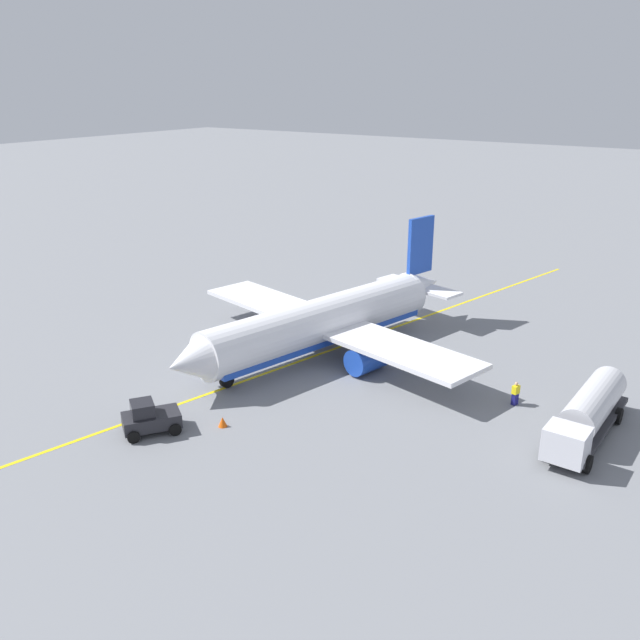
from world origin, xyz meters
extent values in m
plane|color=slate|center=(0.00, 0.00, 0.00)|extent=(400.00, 400.00, 0.00)
cylinder|color=white|center=(0.00, 0.00, 2.89)|extent=(22.81, 8.74, 3.78)
cube|color=#1E47B7|center=(0.00, 0.00, 1.85)|extent=(21.44, 7.80, 1.06)
cone|color=white|center=(12.20, -2.81, 2.89)|extent=(3.86, 4.24, 3.63)
cone|color=white|center=(-12.81, 2.95, 3.27)|extent=(4.99, 4.12, 3.22)
cube|color=#1E47B7|center=(-12.20, 2.81, 7.18)|extent=(3.20, 1.07, 5.20)
cube|color=white|center=(-12.20, 2.81, 3.29)|extent=(4.22, 8.72, 0.24)
cube|color=white|center=(-0.97, 0.22, 2.42)|extent=(11.06, 28.83, 0.36)
cylinder|color=#1E47B7|center=(0.97, 5.11, 1.17)|extent=(3.59, 2.76, 2.10)
cylinder|color=#1E47B7|center=(-1.36, -5.02, 1.17)|extent=(3.59, 2.76, 2.10)
cylinder|color=#4C4C51|center=(9.15, -2.11, 1.15)|extent=(0.24, 0.24, 1.21)
cylinder|color=black|center=(9.15, -2.11, 0.55)|extent=(1.16, 0.64, 1.10)
cylinder|color=#4C4C51|center=(-1.37, 2.98, 1.15)|extent=(0.24, 0.24, 1.21)
cylinder|color=black|center=(-1.37, 2.98, 0.55)|extent=(1.16, 0.64, 1.10)
cylinder|color=#4C4C51|center=(-2.53, -2.09, 1.15)|extent=(0.24, 0.24, 1.21)
cylinder|color=black|center=(-2.53, -2.09, 0.55)|extent=(1.16, 0.64, 1.10)
cube|color=#2D2D33|center=(1.52, 21.73, 0.70)|extent=(10.73, 2.78, 0.30)
cube|color=silver|center=(6.45, 21.60, 1.65)|extent=(2.06, 2.45, 2.00)
cube|color=black|center=(7.35, 21.58, 2.05)|extent=(0.21, 2.00, 0.90)
cylinder|color=silver|center=(0.92, 21.74, 2.00)|extent=(7.92, 2.50, 2.30)
cylinder|color=black|center=(6.09, 22.86, 0.55)|extent=(1.11, 0.38, 1.10)
cylinder|color=black|center=(6.02, 20.36, 0.55)|extent=(1.11, 0.38, 1.10)
cylinder|color=black|center=(-1.19, 23.05, 0.55)|extent=(1.11, 0.38, 1.10)
cylinder|color=black|center=(-1.26, 20.55, 0.55)|extent=(1.11, 0.38, 1.10)
cube|color=#232328|center=(16.92, -1.61, 0.85)|extent=(4.10, 3.67, 0.90)
cube|color=black|center=(17.33, -1.89, 1.75)|extent=(2.06, 2.11, 0.90)
cylinder|color=black|center=(15.28, -1.71, 0.40)|extent=(0.83, 0.70, 0.80)
cylinder|color=black|center=(16.40, -0.05, 0.40)|extent=(0.83, 0.70, 0.80)
cylinder|color=black|center=(17.44, -3.16, 0.40)|extent=(0.83, 0.70, 0.80)
cylinder|color=black|center=(18.56, -1.51, 0.40)|extent=(0.83, 0.70, 0.80)
cube|color=navy|center=(-0.05, 16.45, 0.42)|extent=(0.51, 0.43, 0.85)
cube|color=yellow|center=(-0.05, 16.45, 1.15)|extent=(0.60, 0.49, 0.60)
sphere|color=tan|center=(-0.05, 16.45, 1.59)|extent=(0.24, 0.24, 0.24)
cone|color=#F2590F|center=(13.83, 1.68, 0.34)|extent=(0.61, 0.61, 0.67)
cube|color=yellow|center=(0.00, 0.00, 0.01)|extent=(76.17, 17.80, 0.01)
camera|label=1|loc=(42.89, 29.16, 21.54)|focal=38.00mm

